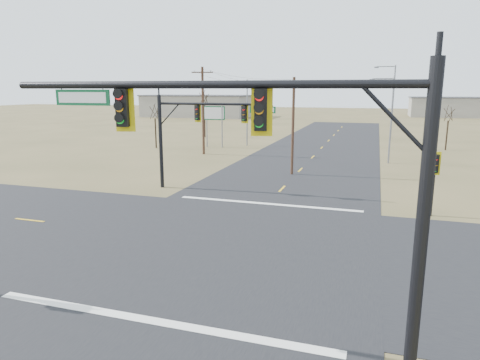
# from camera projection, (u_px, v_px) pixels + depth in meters

# --- Properties ---
(ground) EXTENTS (320.00, 320.00, 0.00)m
(ground) POSITION_uv_depth(u_px,v_px,m) (230.00, 243.00, 20.66)
(ground) COLOR brown
(ground) RESTS_ON ground
(road_ew) EXTENTS (160.00, 14.00, 0.02)m
(road_ew) POSITION_uv_depth(u_px,v_px,m) (230.00, 243.00, 20.66)
(road_ew) COLOR black
(road_ew) RESTS_ON ground
(road_ns) EXTENTS (14.00, 160.00, 0.02)m
(road_ns) POSITION_uv_depth(u_px,v_px,m) (230.00, 243.00, 20.65)
(road_ns) COLOR black
(road_ns) RESTS_ON ground
(stop_bar_near) EXTENTS (12.00, 0.40, 0.01)m
(stop_bar_near) POSITION_uv_depth(u_px,v_px,m) (154.00, 321.00, 13.66)
(stop_bar_near) COLOR silver
(stop_bar_near) RESTS_ON road_ns
(stop_bar_far) EXTENTS (12.00, 0.40, 0.01)m
(stop_bar_far) POSITION_uv_depth(u_px,v_px,m) (267.00, 204.00, 27.64)
(stop_bar_far) COLOR silver
(stop_bar_far) RESTS_ON road_ns
(mast_arm_near) EXTENTS (11.59, 0.53, 8.00)m
(mast_arm_near) POSITION_uv_depth(u_px,v_px,m) (279.00, 150.00, 10.83)
(mast_arm_near) COLOR black
(mast_arm_near) RESTS_ON ground
(mast_arm_far) EXTENTS (8.84, 0.55, 6.87)m
(mast_arm_far) POSITION_uv_depth(u_px,v_px,m) (198.00, 122.00, 30.56)
(mast_arm_far) COLOR black
(mast_arm_far) RESTS_ON ground
(pedestal_signal_ne) EXTENTS (0.56, 0.48, 3.84)m
(pedestal_signal_ne) POSITION_uv_depth(u_px,v_px,m) (435.00, 169.00, 24.42)
(pedestal_signal_ne) COLOR black
(pedestal_signal_ne) RESTS_ON ground
(utility_pole_near) EXTENTS (2.03, 0.29, 8.29)m
(utility_pole_near) POSITION_uv_depth(u_px,v_px,m) (293.00, 124.00, 36.46)
(utility_pole_near) COLOR #472E1E
(utility_pole_near) RESTS_ON ground
(utility_pole_far) EXTENTS (2.28, 0.92, 9.72)m
(utility_pole_far) POSITION_uv_depth(u_px,v_px,m) (203.00, 110.00, 48.06)
(utility_pole_far) COLOR #472E1E
(utility_pole_far) RESTS_ON ground
(highway_sign) EXTENTS (2.77, 0.33, 5.20)m
(highway_sign) POSITION_uv_depth(u_px,v_px,m) (214.00, 118.00, 54.19)
(highway_sign) COLOR slate
(highway_sign) RESTS_ON ground
(streetlight_a) EXTENTS (2.37, 0.29, 8.50)m
(streetlight_a) POSITION_uv_depth(u_px,v_px,m) (390.00, 115.00, 42.04)
(streetlight_a) COLOR slate
(streetlight_a) RESTS_ON ground
(streetlight_b) EXTENTS (2.98, 0.38, 10.65)m
(streetlight_b) POSITION_uv_depth(u_px,v_px,m) (391.00, 99.00, 61.22)
(streetlight_b) COLOR slate
(streetlight_b) RESTS_ON ground
(streetlight_c) EXTENTS (2.37, 0.22, 8.54)m
(streetlight_c) POSITION_uv_depth(u_px,v_px,m) (248.00, 109.00, 55.43)
(streetlight_c) COLOR slate
(streetlight_c) RESTS_ON ground
(bare_tree_a) EXTENTS (2.63, 2.63, 5.86)m
(bare_tree_a) POSITION_uv_depth(u_px,v_px,m) (155.00, 111.00, 53.06)
(bare_tree_a) COLOR black
(bare_tree_a) RESTS_ON ground
(bare_tree_b) EXTENTS (3.47, 3.47, 7.55)m
(bare_tree_b) POSITION_uv_depth(u_px,v_px,m) (204.00, 98.00, 65.58)
(bare_tree_b) COLOR black
(bare_tree_b) RESTS_ON ground
(bare_tree_c) EXTENTS (3.21, 3.21, 5.74)m
(bare_tree_c) POSITION_uv_depth(u_px,v_px,m) (449.00, 113.00, 51.28)
(bare_tree_c) COLOR black
(bare_tree_c) RESTS_ON ground
(warehouse_left) EXTENTS (28.00, 14.00, 5.50)m
(warehouse_left) POSITION_uv_depth(u_px,v_px,m) (198.00, 106.00, 115.83)
(warehouse_left) COLOR gray
(warehouse_left) RESTS_ON ground
(warehouse_mid) EXTENTS (20.00, 12.00, 5.00)m
(warehouse_mid) POSITION_uv_depth(u_px,v_px,m) (449.00, 107.00, 115.32)
(warehouse_mid) COLOR gray
(warehouse_mid) RESTS_ON ground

